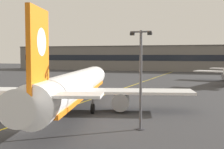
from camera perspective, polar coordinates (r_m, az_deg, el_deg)
name	(u,v)px	position (r m, az deg, el deg)	size (l,w,h in m)	color
ground_plane	(22,126)	(34.33, -16.68, -9.34)	(400.00, 400.00, 0.00)	#353538
taxiway_centreline	(110,93)	(61.03, -0.39, -3.50)	(0.30, 180.00, 0.01)	yellow
airliner_foreground	(76,86)	(41.73, -6.86, -2.22)	(32.24, 41.01, 11.65)	white
apron_lamp_post	(141,78)	(30.86, 5.44, -0.60)	(2.24, 0.90, 10.14)	#515156
terminal_building	(171,58)	(148.06, 11.08, 3.04)	(161.23, 12.40, 12.19)	slate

